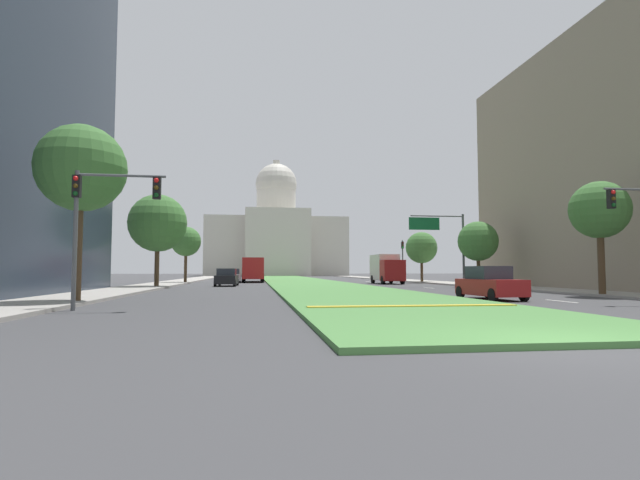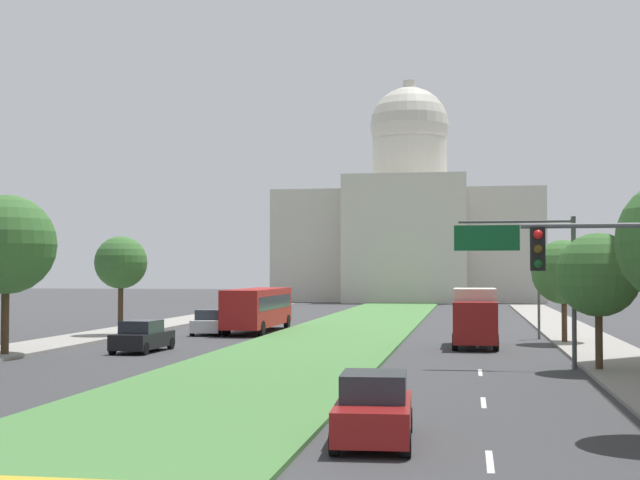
% 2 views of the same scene
% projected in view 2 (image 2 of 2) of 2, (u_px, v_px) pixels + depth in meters
% --- Properties ---
extents(ground_plane, '(266.58, 266.58, 0.00)m').
position_uv_depth(ground_plane, '(358.00, 326.00, 68.21)').
color(ground_plane, '#3D3D3F').
extents(grass_median, '(8.87, 109.05, 0.14)m').
position_uv_depth(grass_median, '(347.00, 331.00, 62.24)').
color(grass_median, '#4C8442').
rests_on(grass_median, ground_plane).
extents(lane_dashes_right, '(0.16, 41.80, 0.01)m').
position_uv_depth(lane_dashes_right, '(480.00, 368.00, 39.06)').
color(lane_dashes_right, silver).
rests_on(lane_dashes_right, ground_plane).
extents(sidewalk_left, '(4.00, 109.05, 0.15)m').
position_uv_depth(sidewalk_left, '(105.00, 334.00, 58.69)').
color(sidewalk_left, '#9E9991').
rests_on(sidewalk_left, ground_plane).
extents(sidewalk_right, '(4.00, 109.05, 0.15)m').
position_uv_depth(sidewalk_right, '(584.00, 340.00, 53.83)').
color(sidewalk_right, '#9E9991').
rests_on(sidewalk_right, ground_plane).
extents(capitol_building, '(36.33, 22.40, 31.15)m').
position_uv_depth(capitol_building, '(409.00, 229.00, 127.42)').
color(capitol_building, beige).
rests_on(capitol_building, ground_plane).
extents(traffic_light_far_right, '(0.28, 0.35, 5.20)m').
position_uv_depth(traffic_light_far_right, '(539.00, 285.00, 55.57)').
color(traffic_light_far_right, '#515456').
rests_on(traffic_light_far_right, ground_plane).
extents(overhead_guide_sign, '(5.14, 0.20, 6.50)m').
position_uv_depth(overhead_guide_sign, '(529.00, 260.00, 38.95)').
color(overhead_guide_sign, '#515456').
rests_on(overhead_guide_sign, ground_plane).
extents(street_tree_left_mid, '(4.87, 4.87, 7.90)m').
position_uv_depth(street_tree_left_mid, '(6.00, 245.00, 44.27)').
color(street_tree_left_mid, '#4C3823').
rests_on(street_tree_left_mid, ground_plane).
extents(street_tree_right_mid, '(3.47, 3.47, 5.75)m').
position_uv_depth(street_tree_right_mid, '(598.00, 275.00, 37.45)').
color(street_tree_right_mid, '#4C3823').
rests_on(street_tree_right_mid, ground_plane).
extents(street_tree_left_far, '(3.33, 3.33, 6.37)m').
position_uv_depth(street_tree_left_far, '(121.00, 263.00, 57.48)').
color(street_tree_left_far, '#4C3823').
rests_on(street_tree_left_far, ground_plane).
extents(street_tree_right_far, '(3.68, 3.68, 5.96)m').
position_uv_depth(street_tree_right_far, '(564.00, 272.00, 51.79)').
color(street_tree_right_far, '#4C3823').
rests_on(street_tree_right_far, ground_plane).
extents(sedan_lead_stopped, '(2.04, 4.22, 1.69)m').
position_uv_depth(sedan_lead_stopped, '(374.00, 410.00, 22.11)').
color(sedan_lead_stopped, maroon).
rests_on(sedan_lead_stopped, ground_plane).
extents(sedan_midblock, '(2.10, 4.51, 1.64)m').
position_uv_depth(sedan_midblock, '(142.00, 337.00, 46.85)').
color(sedan_midblock, black).
rests_on(sedan_midblock, ground_plane).
extents(sedan_distant, '(2.16, 4.32, 1.65)m').
position_uv_depth(sedan_distant, '(211.00, 323.00, 59.51)').
color(sedan_distant, silver).
rests_on(sedan_distant, ground_plane).
extents(box_truck_delivery, '(2.40, 6.40, 3.20)m').
position_uv_depth(box_truck_delivery, '(475.00, 316.00, 49.79)').
color(box_truck_delivery, maroon).
rests_on(box_truck_delivery, ground_plane).
extents(city_bus, '(2.62, 11.00, 2.95)m').
position_uv_depth(city_bus, '(258.00, 306.00, 62.01)').
color(city_bus, '#B21E1E').
rests_on(city_bus, ground_plane).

